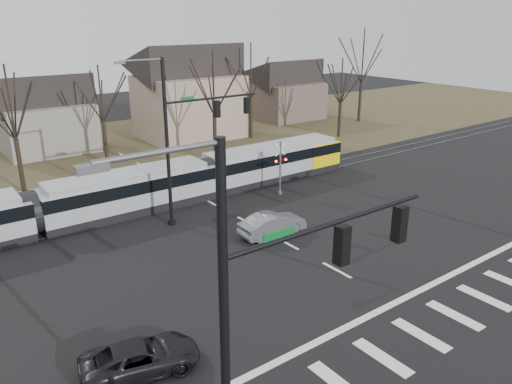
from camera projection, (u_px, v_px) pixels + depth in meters
ground at (366, 286)px, 24.19m from camera, size 140.00×140.00×0.00m
grass_verge at (115, 151)px, 48.42m from camera, size 140.00×28.00×0.01m
crosswalk at (438, 325)px, 21.16m from camera, size 27.00×2.60×0.01m
stop_line at (396, 302)px, 22.83m from camera, size 28.00×0.35×0.01m
lane_dashes at (199, 196)px, 36.30m from camera, size 0.18×30.00×0.01m
rail_pair at (200, 196)px, 36.14m from camera, size 90.00×1.52×0.06m
tram at (127, 191)px, 32.77m from camera, size 37.00×2.75×2.80m
sedan at (272, 224)px, 29.66m from camera, size 1.79×4.29×1.38m
suv at (141, 358)px, 18.19m from camera, size 3.74×5.15×1.21m
signal_pole_near_left at (281, 312)px, 11.90m from camera, size 9.28×0.44×10.20m
signal_pole_far at (190, 132)px, 30.40m from camera, size 9.28×0.44×10.20m
rail_crossing_signal at (280, 170)px, 36.06m from camera, size 1.08×0.36×4.00m
tree_row at (158, 106)px, 43.33m from camera, size 59.20×7.20×10.00m
house_b at (44, 110)px, 47.31m from camera, size 8.64×7.56×7.65m
house_c at (189, 88)px, 52.49m from camera, size 10.80×8.64×10.10m
house_d at (286, 87)px, 62.86m from camera, size 8.64×7.56×7.65m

